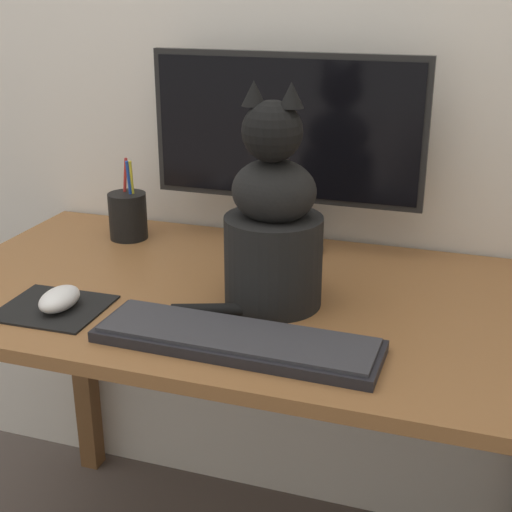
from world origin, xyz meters
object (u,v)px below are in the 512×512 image
object	(u,v)px
keyboard	(237,340)
cat	(273,226)
computer_mouse_left	(60,299)
monitor	(288,140)
pen_cup	(128,215)

from	to	relation	value
keyboard	cat	size ratio (longest dim) A/B	1.18
keyboard	computer_mouse_left	size ratio (longest dim) A/B	4.91
monitor	computer_mouse_left	world-z (taller)	monitor
monitor	keyboard	size ratio (longest dim) A/B	1.23
monitor	pen_cup	bearing A→B (deg)	-174.37
pen_cup	computer_mouse_left	bearing A→B (deg)	-80.24
keyboard	monitor	bearing A→B (deg)	97.08
cat	pen_cup	size ratio (longest dim) A/B	2.19
pen_cup	cat	bearing A→B (deg)	-30.07
computer_mouse_left	pen_cup	size ratio (longest dim) A/B	0.52
keyboard	cat	bearing A→B (deg)	89.28
computer_mouse_left	pen_cup	bearing A→B (deg)	99.76
keyboard	computer_mouse_left	world-z (taller)	computer_mouse_left
monitor	computer_mouse_left	xyz separation A→B (m)	(-0.30, -0.42, -0.22)
cat	pen_cup	bearing A→B (deg)	150.09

